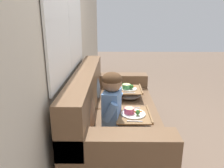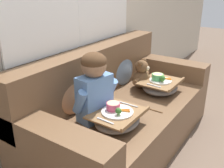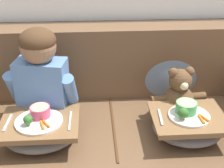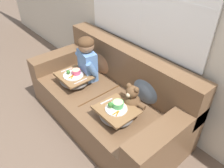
% 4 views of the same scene
% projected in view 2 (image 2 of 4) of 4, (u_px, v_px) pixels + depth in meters
% --- Properties ---
extents(ground_plane, '(14.00, 14.00, 0.00)m').
position_uv_depth(ground_plane, '(125.00, 143.00, 2.53)').
color(ground_plane, brown).
extents(couch, '(1.98, 0.94, 0.89)m').
position_uv_depth(couch, '(119.00, 112.00, 2.44)').
color(couch, brown).
rests_on(couch, ground_plane).
extents(throw_pillow_behind_child, '(0.38, 0.18, 0.39)m').
position_uv_depth(throw_pillow_behind_child, '(72.00, 91.00, 2.14)').
color(throw_pillow_behind_child, '#B2754C').
rests_on(throw_pillow_behind_child, couch).
extents(throw_pillow_behind_teddy, '(0.38, 0.18, 0.40)m').
position_uv_depth(throw_pillow_behind_teddy, '(122.00, 67.00, 2.74)').
color(throw_pillow_behind_teddy, slate).
rests_on(throw_pillow_behind_teddy, couch).
extents(child_figure, '(0.40, 0.22, 0.54)m').
position_uv_depth(child_figure, '(94.00, 84.00, 1.98)').
color(child_figure, '#5B84BC').
rests_on(child_figure, couch).
extents(teddy_bear, '(0.33, 0.23, 0.30)m').
position_uv_depth(teddy_bear, '(142.00, 76.00, 2.63)').
color(teddy_bear, brown).
rests_on(teddy_bear, couch).
extents(lap_tray_child, '(0.40, 0.33, 0.18)m').
position_uv_depth(lap_tray_child, '(117.00, 118.00, 1.96)').
color(lap_tray_child, slate).
rests_on(lap_tray_child, child_figure).
extents(lap_tray_teddy, '(0.38, 0.34, 0.19)m').
position_uv_depth(lap_tray_teddy, '(160.00, 86.00, 2.55)').
color(lap_tray_teddy, slate).
rests_on(lap_tray_teddy, teddy_bear).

